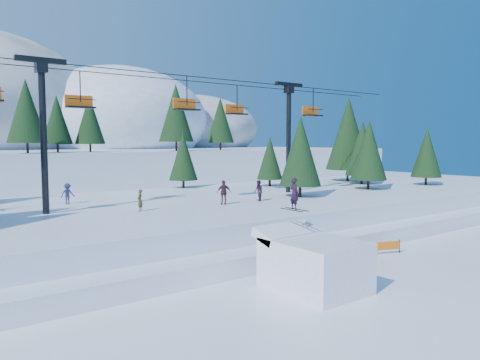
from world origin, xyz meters
TOP-DOWN VIEW (x-y plane):
  - ground at (0.00, 0.00)m, footprint 160.00×160.00m
  - mid_shelf at (0.00, 18.00)m, footprint 70.00×22.00m
  - berm at (0.00, 8.00)m, footprint 70.00×6.00m
  - jump_kicker at (-0.78, 1.41)m, footprint 3.70×5.04m
  - chairlift at (0.77, 18.05)m, footprint 46.00×3.21m
  - conifer_stand at (1.77, 19.00)m, footprint 62.54×17.85m
  - distant_skiers at (0.13, 17.65)m, footprint 28.54×8.30m
  - banner_near at (7.94, 3.74)m, footprint 2.70×0.98m
  - banner_far at (11.63, 5.69)m, footprint 2.70×0.99m

SIDE VIEW (x-z plane):
  - ground at x=0.00m, z-range 0.00..0.00m
  - banner_near at x=7.94m, z-range 0.09..0.99m
  - banner_far at x=11.63m, z-range 0.09..0.99m
  - berm at x=0.00m, z-range 0.00..1.10m
  - mid_shelf at x=0.00m, z-range 0.00..2.50m
  - jump_kicker at x=-0.78m, z-range -1.38..4.09m
  - distant_skiers at x=0.13m, z-range 2.41..4.29m
  - conifer_stand at x=1.77m, z-range 2.05..12.20m
  - chairlift at x=0.77m, z-range 4.18..14.46m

